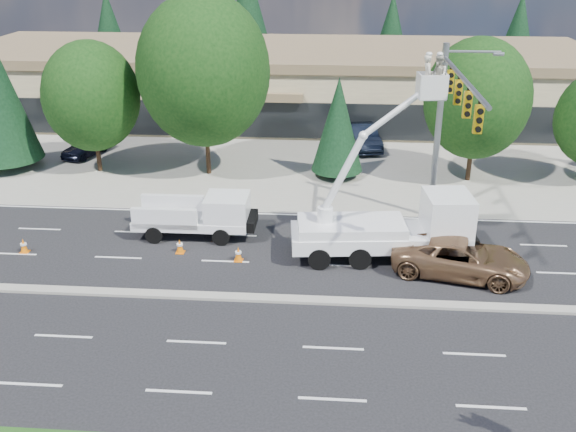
# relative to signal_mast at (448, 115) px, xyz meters

# --- Properties ---
(ground) EXTENTS (140.00, 140.00, 0.00)m
(ground) POSITION_rel_signal_mast_xyz_m (-10.03, -7.04, -6.06)
(ground) COLOR black
(ground) RESTS_ON ground
(concrete_apron) EXTENTS (140.00, 22.00, 0.01)m
(concrete_apron) POSITION_rel_signal_mast_xyz_m (-10.03, 12.96, -6.05)
(concrete_apron) COLOR gray
(concrete_apron) RESTS_ON ground
(road_median) EXTENTS (120.00, 0.55, 0.12)m
(road_median) POSITION_rel_signal_mast_xyz_m (-10.03, -7.04, -6.00)
(road_median) COLOR gray
(road_median) RESTS_ON ground
(strip_mall) EXTENTS (50.40, 15.40, 5.50)m
(strip_mall) POSITION_rel_signal_mast_xyz_m (-10.03, 22.93, -3.23)
(strip_mall) COLOR tan
(strip_mall) RESTS_ON ground
(tree_front_c) EXTENTS (5.86, 5.86, 8.12)m
(tree_front_c) POSITION_rel_signal_mast_xyz_m (-20.03, 7.96, -1.30)
(tree_front_c) COLOR #332114
(tree_front_c) RESTS_ON ground
(tree_front_d) EXTENTS (7.89, 7.89, 10.95)m
(tree_front_d) POSITION_rel_signal_mast_xyz_m (-13.03, 7.96, 0.35)
(tree_front_d) COLOR #332114
(tree_front_d) RESTS_ON ground
(tree_front_e) EXTENTS (3.13, 3.13, 6.16)m
(tree_front_e) POSITION_rel_signal_mast_xyz_m (-5.03, 7.96, -2.75)
(tree_front_e) COLOR #332114
(tree_front_e) RESTS_ON ground
(tree_front_f) EXTENTS (6.17, 6.17, 8.56)m
(tree_front_f) POSITION_rel_signal_mast_xyz_m (2.97, 7.96, -1.05)
(tree_front_f) COLOR #332114
(tree_front_f) RESTS_ON ground
(tree_back_a) EXTENTS (4.59, 4.59, 9.04)m
(tree_back_a) POSITION_rel_signal_mast_xyz_m (-28.03, 34.96, -1.20)
(tree_back_a) COLOR #332114
(tree_back_a) RESTS_ON ground
(tree_back_b) EXTENTS (5.98, 5.98, 11.79)m
(tree_back_b) POSITION_rel_signal_mast_xyz_m (-14.03, 34.96, 0.27)
(tree_back_b) COLOR #332114
(tree_back_b) RESTS_ON ground
(tree_back_c) EXTENTS (4.50, 4.50, 8.88)m
(tree_back_c) POSITION_rel_signal_mast_xyz_m (-0.03, 34.96, -1.29)
(tree_back_c) COLOR #332114
(tree_back_c) RESTS_ON ground
(tree_back_d) EXTENTS (4.55, 4.55, 8.97)m
(tree_back_d) POSITION_rel_signal_mast_xyz_m (11.97, 34.96, -1.24)
(tree_back_d) COLOR #332114
(tree_back_d) RESTS_ON ground
(signal_mast) EXTENTS (2.76, 10.16, 9.00)m
(signal_mast) POSITION_rel_signal_mast_xyz_m (0.00, 0.00, 0.00)
(signal_mast) COLOR gray
(signal_mast) RESTS_ON ground
(utility_pickup) EXTENTS (5.62, 2.27, 2.15)m
(utility_pickup) POSITION_rel_signal_mast_xyz_m (-11.67, -1.19, -5.17)
(utility_pickup) COLOR white
(utility_pickup) RESTS_ON ground
(bucket_truck) EXTENTS (8.25, 3.26, 9.33)m
(bucket_truck) POSITION_rel_signal_mast_xyz_m (-2.37, -2.78, -4.13)
(bucket_truck) COLOR white
(bucket_truck) RESTS_ON ground
(traffic_cone_a) EXTENTS (0.40, 0.40, 0.70)m
(traffic_cone_a) POSITION_rel_signal_mast_xyz_m (-19.60, -3.63, -5.72)
(traffic_cone_a) COLOR orange
(traffic_cone_a) RESTS_ON ground
(traffic_cone_b) EXTENTS (0.40, 0.40, 0.70)m
(traffic_cone_b) POSITION_rel_signal_mast_xyz_m (-12.29, -3.10, -5.72)
(traffic_cone_b) COLOR orange
(traffic_cone_b) RESTS_ON ground
(traffic_cone_c) EXTENTS (0.40, 0.40, 0.70)m
(traffic_cone_c) POSITION_rel_signal_mast_xyz_m (-9.44, -3.71, -5.72)
(traffic_cone_c) COLOR orange
(traffic_cone_c) RESTS_ON ground
(minivan) EXTENTS (6.33, 3.97, 1.63)m
(minivan) POSITION_rel_signal_mast_xyz_m (0.40, -4.24, -5.24)
(minivan) COLOR #896242
(minivan) RESTS_ON ground
(parked_car_west) EXTENTS (2.58, 4.22, 1.34)m
(parked_car_west) POSITION_rel_signal_mast_xyz_m (-22.01, 10.91, -5.38)
(parked_car_west) COLOR black
(parked_car_west) RESTS_ON ground
(parked_car_east) EXTENTS (2.77, 5.28, 1.65)m
(parked_car_east) POSITION_rel_signal_mast_xyz_m (-3.25, 13.96, -5.23)
(parked_car_east) COLOR black
(parked_car_east) RESTS_ON ground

